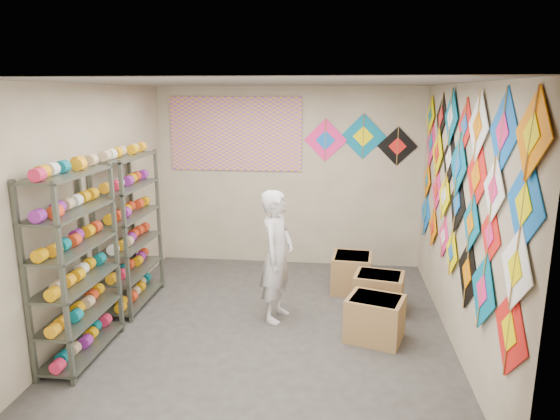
# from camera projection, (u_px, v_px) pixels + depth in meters

# --- Properties ---
(ground) EXTENTS (4.50, 4.50, 0.00)m
(ground) POSITION_uv_depth(u_px,v_px,m) (268.00, 326.00, 5.70)
(ground) COLOR #322F2C
(room_walls) EXTENTS (4.50, 4.50, 4.50)m
(room_walls) POSITION_uv_depth(u_px,v_px,m) (267.00, 185.00, 5.33)
(room_walls) COLOR #B7A68C
(room_walls) RESTS_ON ground
(shelf_rack_front) EXTENTS (0.40, 1.10, 1.90)m
(shelf_rack_front) POSITION_uv_depth(u_px,v_px,m) (75.00, 266.00, 4.87)
(shelf_rack_front) COLOR #4C5147
(shelf_rack_front) RESTS_ON ground
(shelf_rack_back) EXTENTS (0.40, 1.10, 1.90)m
(shelf_rack_back) POSITION_uv_depth(u_px,v_px,m) (130.00, 231.00, 6.12)
(shelf_rack_back) COLOR #4C5147
(shelf_rack_back) RESTS_ON ground
(string_spools) EXTENTS (0.12, 2.36, 0.12)m
(string_spools) POSITION_uv_depth(u_px,v_px,m) (105.00, 238.00, 5.47)
(string_spools) COLOR #FA2753
(string_spools) RESTS_ON ground
(kite_wall_display) EXTENTS (0.06, 4.28, 2.08)m
(kite_wall_display) POSITION_uv_depth(u_px,v_px,m) (461.00, 188.00, 5.01)
(kite_wall_display) COLOR red
(kite_wall_display) RESTS_ON room_walls
(back_wall_kites) EXTENTS (1.66, 0.02, 0.77)m
(back_wall_kites) POSITION_uv_depth(u_px,v_px,m) (360.00, 141.00, 7.31)
(back_wall_kites) COLOR #FF2077
(back_wall_kites) RESTS_ON room_walls
(poster) EXTENTS (2.00, 0.01, 1.10)m
(poster) POSITION_uv_depth(u_px,v_px,m) (235.00, 134.00, 7.49)
(poster) COLOR purple
(poster) RESTS_ON room_walls
(shopkeeper) EXTENTS (0.73, 0.63, 1.54)m
(shopkeeper) POSITION_uv_depth(u_px,v_px,m) (277.00, 256.00, 5.74)
(shopkeeper) COLOR silver
(shopkeeper) RESTS_ON ground
(carton_a) EXTENTS (0.69, 0.63, 0.48)m
(carton_a) POSITION_uv_depth(u_px,v_px,m) (375.00, 319.00, 5.36)
(carton_a) COLOR olive
(carton_a) RESTS_ON ground
(carton_b) EXTENTS (0.65, 0.57, 0.47)m
(carton_b) POSITION_uv_depth(u_px,v_px,m) (378.00, 292.00, 6.07)
(carton_b) COLOR olive
(carton_b) RESTS_ON ground
(carton_c) EXTENTS (0.56, 0.61, 0.49)m
(carton_c) POSITION_uv_depth(u_px,v_px,m) (352.00, 273.00, 6.70)
(carton_c) COLOR olive
(carton_c) RESTS_ON ground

